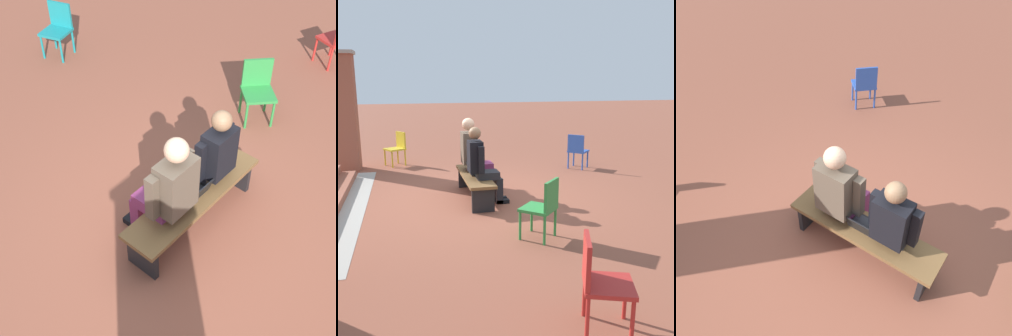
% 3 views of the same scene
% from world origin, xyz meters
% --- Properties ---
extents(ground_plane, '(60.00, 60.00, 0.00)m').
position_xyz_m(ground_plane, '(0.00, 0.00, 0.00)').
color(ground_plane, brown).
extents(bench, '(1.80, 0.44, 0.45)m').
position_xyz_m(bench, '(-0.04, 0.02, 0.35)').
color(bench, brown).
rests_on(bench, ground).
extents(person_student, '(0.55, 0.69, 1.35)m').
position_xyz_m(person_student, '(-0.37, -0.04, 0.72)').
color(person_student, '#232328').
rests_on(person_student, ground).
extents(person_adult, '(0.60, 0.76, 1.44)m').
position_xyz_m(person_adult, '(0.31, -0.05, 0.76)').
color(person_adult, '#7F2D5B').
rests_on(person_adult, ground).
extents(laptop, '(0.32, 0.29, 0.21)m').
position_xyz_m(laptop, '(-0.04, 0.04, 0.50)').
color(laptop, black).
rests_on(laptop, bench).
extents(plastic_chair_foreground, '(0.53, 0.53, 0.84)m').
position_xyz_m(plastic_chair_foreground, '(-1.51, -3.96, 0.48)').
color(plastic_chair_foreground, teal).
rests_on(plastic_chair_foreground, ground).
extents(plastic_chair_near_bench_left, '(0.59, 0.59, 0.84)m').
position_xyz_m(plastic_chair_near_bench_left, '(-2.13, -0.55, 0.48)').
color(plastic_chair_near_bench_left, '#2D893D').
rests_on(plastic_chair_near_bench_left, ground).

